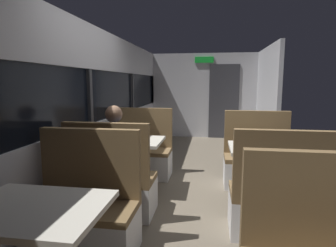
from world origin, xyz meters
The scene contains 13 objects.
ground_plane centered at (0.00, 0.00, -0.01)m, with size 3.30×9.20×0.02m, color #665B4C.
carriage_window_panel_left centered at (-1.45, 0.00, 1.11)m, with size 0.09×8.48×2.30m.
carriage_end_bulkhead centered at (0.06, 4.19, 1.14)m, with size 2.90×0.11×2.30m.
carriage_aisle_panel_right centered at (1.45, 3.00, 1.15)m, with size 0.08×2.40×2.30m, color #B2B2B7.
dining_table_near_window centered at (-0.89, -2.09, 0.64)m, with size 0.90×0.70×0.74m.
bench_near_window_facing_entry centered at (-0.89, -1.39, 0.33)m, with size 0.95×0.50×1.10m.
dining_table_mid_window centered at (-0.89, 0.04, 0.64)m, with size 0.90×0.70×0.74m.
bench_mid_window_facing_end centered at (-0.89, -0.66, 0.33)m, with size 0.95×0.50×1.10m.
bench_mid_window_facing_entry centered at (-0.89, 0.74, 0.33)m, with size 0.95×0.50×1.10m.
dining_table_rear_aisle centered at (0.89, -0.16, 0.64)m, with size 0.90×0.70×0.74m.
bench_rear_aisle_facing_end centered at (0.89, -0.86, 0.33)m, with size 0.95×0.50×1.10m.
bench_rear_aisle_facing_entry centered at (0.89, 0.54, 0.33)m, with size 0.95×0.50×1.10m.
seated_passenger centered at (-0.89, -0.59, 0.54)m, with size 0.47×0.55×1.26m.
Camera 1 is at (0.21, -3.63, 1.52)m, focal length 30.07 mm.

